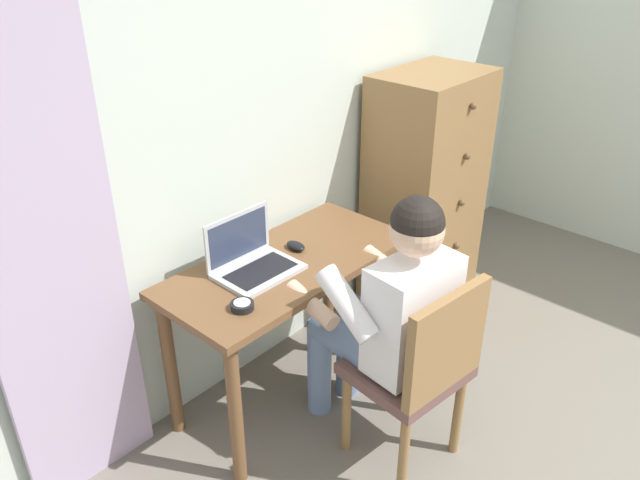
% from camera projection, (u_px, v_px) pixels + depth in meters
% --- Properties ---
extents(wall_back, '(4.80, 0.05, 2.50)m').
position_uv_depth(wall_back, '(288.00, 110.00, 2.90)').
color(wall_back, silver).
rests_on(wall_back, ground_plane).
extents(curtain_panel, '(0.52, 0.03, 2.14)m').
position_uv_depth(curtain_panel, '(47.00, 246.00, 2.13)').
color(curtain_panel, '#B29EBC').
rests_on(curtain_panel, ground_plane).
extents(desk, '(1.14, 0.53, 0.73)m').
position_uv_depth(desk, '(288.00, 286.00, 2.77)').
color(desk, brown).
rests_on(desk, ground_plane).
extents(dresser, '(0.63, 0.47, 1.33)m').
position_uv_depth(dresser, '(425.00, 191.00, 3.53)').
color(dresser, olive).
rests_on(dresser, ground_plane).
extents(chair, '(0.46, 0.44, 0.89)m').
position_uv_depth(chair, '(420.00, 367.00, 2.46)').
color(chair, brown).
rests_on(chair, ground_plane).
extents(person_seated, '(0.57, 0.61, 1.21)m').
position_uv_depth(person_seated, '(388.00, 309.00, 2.49)').
color(person_seated, '#6B84AD').
rests_on(person_seated, ground_plane).
extents(laptop, '(0.34, 0.25, 0.24)m').
position_uv_depth(laptop, '(252.00, 260.00, 2.62)').
color(laptop, '#B7BABF').
rests_on(laptop, desk).
extents(computer_mouse, '(0.07, 0.10, 0.03)m').
position_uv_depth(computer_mouse, '(296.00, 246.00, 2.80)').
color(computer_mouse, black).
rests_on(computer_mouse, desk).
extents(desk_clock, '(0.09, 0.09, 0.03)m').
position_uv_depth(desk_clock, '(242.00, 306.00, 2.39)').
color(desk_clock, black).
rests_on(desk_clock, desk).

